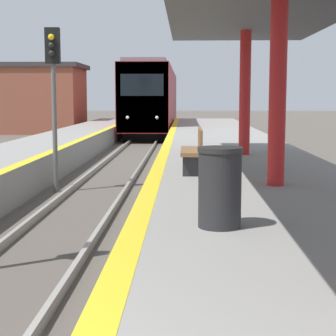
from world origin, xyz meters
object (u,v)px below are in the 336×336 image
object	(u,v)px
train	(154,99)
bench	(194,149)
signal_mid	(53,78)
trash_bin	(220,187)

from	to	relation	value
train	bench	xyz separation A→B (m)	(2.45, -29.49, -0.94)
train	signal_mid	size ratio (longest dim) A/B	5.72
signal_mid	trash_bin	world-z (taller)	signal_mid
signal_mid	trash_bin	size ratio (longest dim) A/B	4.29
signal_mid	train	bearing A→B (deg)	87.63
train	bench	distance (m)	29.60
signal_mid	trash_bin	distance (m)	8.68
bench	trash_bin	bearing A→B (deg)	-87.41
trash_bin	signal_mid	bearing A→B (deg)	116.39
signal_mid	trash_bin	bearing A→B (deg)	-63.61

